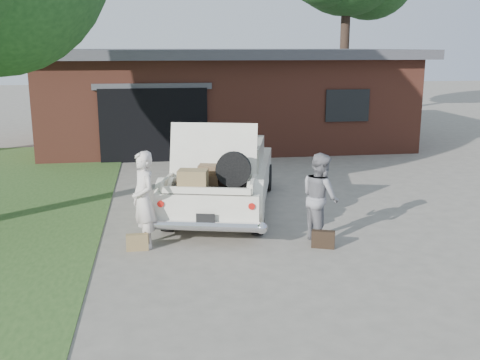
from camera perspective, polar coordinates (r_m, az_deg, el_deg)
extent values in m
plane|color=gray|center=(9.63, 0.53, -7.20)|extent=(90.00, 90.00, 0.00)
cube|color=brown|center=(20.63, -1.76, 8.14)|extent=(12.00, 7.00, 3.00)
cube|color=#4C4C51|center=(20.55, -1.79, 12.72)|extent=(12.80, 7.80, 0.30)
cube|color=black|center=(17.11, -8.74, 5.55)|extent=(3.20, 0.30, 2.20)
cube|color=#4C4C51|center=(16.92, -8.88, 9.38)|extent=(3.50, 0.12, 0.18)
cube|color=black|center=(17.98, 10.85, 7.45)|extent=(1.40, 0.08, 1.00)
cylinder|color=#38281E|center=(28.01, 10.54, 12.60)|extent=(0.44, 0.44, 6.21)
cube|color=white|center=(11.96, -1.68, -0.09)|extent=(2.94, 5.10, 0.62)
cube|color=#BBB9A4|center=(12.13, -1.53, 2.77)|extent=(2.01, 2.25, 0.50)
cube|color=black|center=(13.02, -1.04, 3.42)|extent=(1.46, 0.44, 0.42)
cube|color=black|center=(11.24, -2.10, 1.82)|extent=(1.46, 0.44, 0.42)
cylinder|color=black|center=(10.63, -7.32, -3.51)|extent=(0.36, 0.67, 0.63)
cylinder|color=black|center=(10.39, 1.83, -3.80)|extent=(0.36, 0.67, 0.63)
cylinder|color=black|center=(13.73, -4.32, 0.42)|extent=(0.36, 0.67, 0.63)
cylinder|color=black|center=(13.54, 2.74, 0.27)|extent=(0.36, 0.67, 0.63)
cylinder|color=silver|center=(9.69, -3.50, -4.69)|extent=(1.95, 0.65, 0.17)
cylinder|color=#A5140F|center=(9.80, -8.03, -2.37)|extent=(0.14, 0.12, 0.12)
cylinder|color=#A5140F|center=(9.56, 1.21, -2.64)|extent=(0.14, 0.12, 0.12)
cube|color=black|center=(9.63, -3.53, -3.91)|extent=(0.32, 0.10, 0.16)
cube|color=black|center=(10.13, -2.99, -0.66)|extent=(1.70, 1.39, 0.04)
cube|color=white|center=(10.25, -7.25, -0.03)|extent=(0.31, 1.04, 0.17)
cube|color=white|center=(10.02, 1.35, -0.23)|extent=(0.31, 1.04, 0.17)
cube|color=white|center=(9.61, -3.46, -1.09)|extent=(1.50, 0.43, 0.12)
cube|color=white|center=(10.38, -2.72, 2.79)|extent=(1.65, 0.73, 1.07)
cube|color=#46311E|center=(10.23, -3.94, 0.20)|extent=(0.75, 0.58, 0.21)
cube|color=olive|center=(9.82, -4.80, 0.03)|extent=(0.57, 0.45, 0.35)
cube|color=black|center=(10.26, -1.87, 0.22)|extent=(0.72, 0.56, 0.20)
cube|color=brown|center=(10.23, -2.80, 1.08)|extent=(0.56, 0.44, 0.17)
cylinder|color=black|center=(9.95, -0.67, 1.09)|extent=(0.65, 0.30, 0.63)
imported|color=silver|center=(9.71, -9.76, -2.01)|extent=(0.61, 0.72, 1.68)
imported|color=gray|center=(10.04, 8.15, -1.73)|extent=(0.75, 0.88, 1.59)
cube|color=#947B4B|center=(9.76, -10.39, -6.24)|extent=(0.38, 0.13, 0.29)
cube|color=black|center=(9.82, 8.44, -5.98)|extent=(0.42, 0.26, 0.31)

